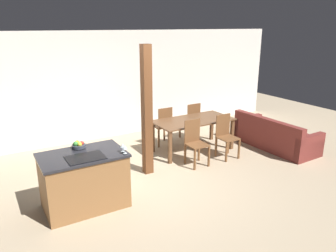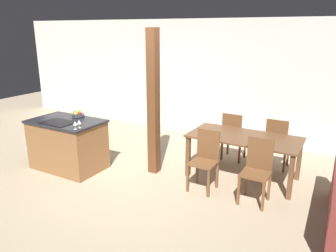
% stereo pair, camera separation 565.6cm
% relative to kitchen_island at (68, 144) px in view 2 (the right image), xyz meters
% --- Properties ---
extents(ground_plane, '(16.00, 16.00, 0.00)m').
position_rel_kitchen_island_xyz_m(ground_plane, '(1.23, 0.28, -0.46)').
color(ground_plane, tan).
extents(wall_back, '(11.20, 0.08, 2.70)m').
position_rel_kitchen_island_xyz_m(wall_back, '(1.23, 3.12, 0.89)').
color(wall_back, silver).
rests_on(wall_back, ground_plane).
extents(kitchen_island, '(1.30, 0.83, 0.92)m').
position_rel_kitchen_island_xyz_m(kitchen_island, '(0.00, 0.00, 0.00)').
color(kitchen_island, olive).
rests_on(kitchen_island, ground_plane).
extents(fruit_bowl, '(0.23, 0.23, 0.12)m').
position_rel_kitchen_island_xyz_m(fruit_bowl, '(0.03, 0.27, 0.51)').
color(fruit_bowl, '#383D47').
rests_on(fruit_bowl, kitchen_island).
extents(wine_glass_near, '(0.07, 0.07, 0.14)m').
position_rel_kitchen_island_xyz_m(wine_glass_near, '(0.58, -0.34, 0.56)').
color(wine_glass_near, silver).
rests_on(wine_glass_near, kitchen_island).
extents(wine_glass_middle, '(0.07, 0.07, 0.14)m').
position_rel_kitchen_island_xyz_m(wine_glass_middle, '(0.58, -0.25, 0.56)').
color(wine_glass_middle, silver).
rests_on(wine_glass_middle, kitchen_island).
extents(dining_table, '(1.83, 0.90, 0.75)m').
position_rel_kitchen_island_xyz_m(dining_table, '(2.90, 1.17, 0.19)').
color(dining_table, brown).
rests_on(dining_table, ground_plane).
extents(dining_chair_near_left, '(0.40, 0.40, 0.95)m').
position_rel_kitchen_island_xyz_m(dining_chair_near_left, '(2.49, 0.49, 0.04)').
color(dining_chair_near_left, brown).
rests_on(dining_chair_near_left, ground_plane).
extents(dining_chair_near_right, '(0.40, 0.40, 0.95)m').
position_rel_kitchen_island_xyz_m(dining_chair_near_right, '(3.31, 0.49, 0.04)').
color(dining_chair_near_right, brown).
rests_on(dining_chair_near_right, ground_plane).
extents(dining_chair_far_left, '(0.40, 0.40, 0.95)m').
position_rel_kitchen_island_xyz_m(dining_chair_far_left, '(2.49, 1.85, 0.04)').
color(dining_chair_far_left, brown).
rests_on(dining_chair_far_left, ground_plane).
extents(dining_chair_far_right, '(0.40, 0.40, 0.95)m').
position_rel_kitchen_island_xyz_m(dining_chair_far_right, '(3.31, 1.85, 0.04)').
color(dining_chair_far_right, brown).
rests_on(dining_chair_far_right, ground_plane).
extents(timber_post, '(0.17, 0.17, 2.50)m').
position_rel_kitchen_island_xyz_m(timber_post, '(1.45, 0.63, 0.79)').
color(timber_post, brown).
rests_on(timber_post, ground_plane).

